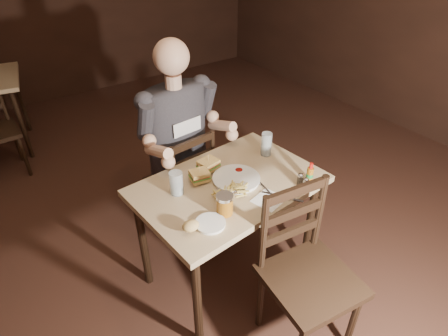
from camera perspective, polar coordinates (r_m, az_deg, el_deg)
room_shell at (r=2.06m, az=-5.11°, el=14.94°), size 7.00×7.00×7.00m
main_table at (r=2.25m, az=0.74°, el=-4.26°), size 1.12×0.79×0.77m
chair_far at (r=2.79m, az=-6.66°, el=-2.01°), size 0.44×0.48×0.88m
chair_near at (r=2.09m, az=13.14°, el=-16.38°), size 0.51×0.54×0.97m
diner at (r=2.47m, az=-6.75°, el=7.35°), size 0.63×0.52×1.03m
dinner_plate at (r=2.21m, az=1.88°, el=-1.73°), size 0.29×0.29×0.02m
sandwich_left at (r=2.17m, az=-3.77°, el=-0.81°), size 0.12×0.10×0.09m
sandwich_right at (r=2.26m, az=-2.41°, el=0.94°), size 0.13×0.12×0.10m
fries_pile at (r=2.08m, az=1.25°, el=-3.50°), size 0.26×0.19×0.04m
ketchup_dollop at (r=2.27m, az=2.29°, el=-0.27°), size 0.05×0.05×0.01m
glass_left at (r=2.09m, az=-7.27°, el=-2.30°), size 0.08×0.08×0.14m
glass_right at (r=2.43m, az=6.49°, el=3.64°), size 0.07×0.07×0.16m
hot_sauce at (r=2.23m, az=12.99°, el=-0.66°), size 0.04×0.04×0.13m
salt_shaker at (r=2.19m, az=12.36°, el=-2.28°), size 0.04×0.04×0.06m
pepper_shaker at (r=2.21m, az=11.55°, el=-1.70°), size 0.04×0.04×0.07m
syrup_dispenser at (r=1.95m, az=0.11°, el=-5.55°), size 0.10×0.10×0.12m
napkin at (r=2.08m, az=6.81°, el=-4.84°), size 0.19×0.18×0.00m
knife at (r=2.10m, az=8.90°, el=-4.36°), size 0.14×0.20×0.01m
fork at (r=2.15m, az=6.38°, el=-3.18°), size 0.04×0.16×0.00m
side_plate at (r=1.91m, az=-2.09°, el=-8.52°), size 0.16×0.16×0.01m
bread_roll at (r=1.86m, az=-5.10°, el=-8.77°), size 0.09×0.08×0.05m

